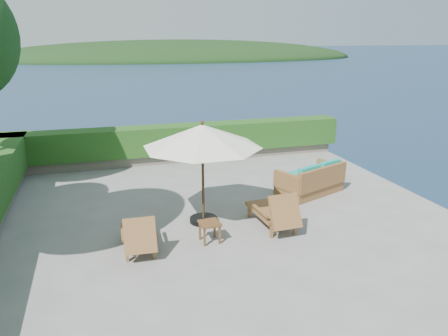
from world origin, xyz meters
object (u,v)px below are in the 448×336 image
object	(u,v)px
lounge_left	(139,234)
patio_umbrella	(202,137)
lounge_right	(274,212)
wicker_loveseat	(311,181)
side_table	(210,226)

from	to	relation	value
lounge_left	patio_umbrella	bearing A→B (deg)	34.19
lounge_right	wicker_loveseat	world-z (taller)	lounge_right
lounge_left	wicker_loveseat	world-z (taller)	wicker_loveseat
side_table	wicker_loveseat	xyz separation A→B (m)	(3.65, 2.19, -0.01)
lounge_right	lounge_left	bearing A→B (deg)	-179.06
lounge_left	wicker_loveseat	distance (m)	5.64
side_table	wicker_loveseat	size ratio (longest dim) A/B	0.21
patio_umbrella	lounge_left	size ratio (longest dim) A/B	2.35
patio_umbrella	lounge_left	distance (m)	2.69
lounge_left	side_table	bearing A→B (deg)	0.52
patio_umbrella	lounge_left	bearing A→B (deg)	-147.58
lounge_right	side_table	world-z (taller)	lounge_right
patio_umbrella	lounge_right	xyz separation A→B (m)	(1.55, -0.82, -1.76)
side_table	wicker_loveseat	distance (m)	4.26
patio_umbrella	side_table	size ratio (longest dim) A/B	7.96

